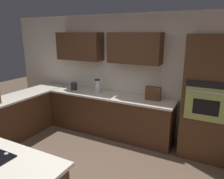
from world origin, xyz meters
TOP-DOWN VIEW (x-y plane):
  - ground_plane at (0.00, 0.00)m, footprint 14.00×14.00m
  - wall_back at (0.06, -2.05)m, footprint 6.00×0.44m
  - lower_cabinets_back at (0.10, -1.72)m, footprint 2.80×0.60m
  - countertop_back at (0.10, -1.72)m, footprint 2.84×0.64m
  - lower_cabinets_side at (1.82, -0.55)m, footprint 0.60×2.90m
  - countertop_side at (1.82, -0.55)m, footprint 0.64×2.94m
  - wall_oven at (-1.85, -1.72)m, footprint 0.80×0.66m
  - blender at (0.40, -1.72)m, footprint 0.15×0.15m
  - spice_rack at (-0.85, -1.80)m, footprint 0.31×0.11m
  - kettle at (1.05, -1.72)m, footprint 0.15×0.15m

SIDE VIEW (x-z plane):
  - ground_plane at x=0.00m, z-range 0.00..0.00m
  - lower_cabinets_back at x=0.10m, z-range 0.00..0.86m
  - lower_cabinets_side at x=1.82m, z-range 0.00..0.86m
  - countertop_back at x=0.10m, z-range 0.86..0.90m
  - countertop_side at x=1.82m, z-range 0.86..0.90m
  - kettle at x=1.05m, z-range 0.90..1.07m
  - blender at x=0.40m, z-range 0.88..1.20m
  - spice_rack at x=-0.85m, z-range 0.90..1.17m
  - wall_oven at x=-1.85m, z-range 0.00..2.19m
  - wall_back at x=0.06m, z-range 0.14..2.74m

